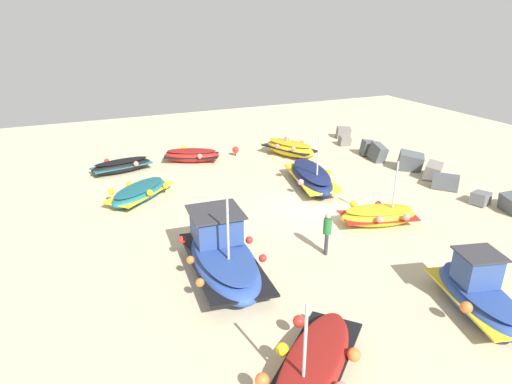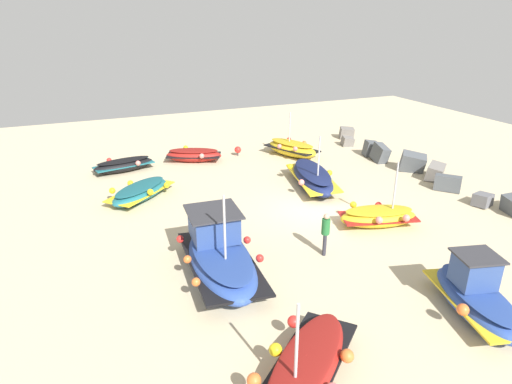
# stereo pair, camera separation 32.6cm
# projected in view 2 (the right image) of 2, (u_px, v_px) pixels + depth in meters

# --- Properties ---
(ground_plane) EXTENTS (48.21, 48.21, 0.00)m
(ground_plane) POSITION_uv_depth(u_px,v_px,m) (314.00, 209.00, 20.92)
(ground_plane) COLOR beige
(fishing_boat_0) EXTENTS (5.25, 2.79, 3.39)m
(fishing_boat_0) POSITION_uv_depth(u_px,v_px,m) (220.00, 255.00, 15.52)
(fishing_boat_0) COLOR #2D4C9E
(fishing_boat_0) RESTS_ON ground_plane
(fishing_boat_1) EXTENTS (5.27, 2.72, 3.07)m
(fishing_boat_1) POSITION_uv_depth(u_px,v_px,m) (312.00, 177.00, 23.52)
(fishing_boat_1) COLOR navy
(fishing_boat_1) RESTS_ON ground_plane
(fishing_boat_2) EXTENTS (3.92, 4.25, 2.87)m
(fishing_boat_2) POSITION_uv_depth(u_px,v_px,m) (306.00, 366.00, 11.01)
(fishing_boat_2) COLOR maroon
(fishing_boat_2) RESTS_ON ground_plane
(fishing_boat_3) EXTENTS (4.12, 2.48, 1.89)m
(fishing_boat_3) POSITION_uv_depth(u_px,v_px,m) (476.00, 296.00, 13.49)
(fishing_boat_3) COLOR #2D4C9E
(fishing_boat_3) RESTS_ON ground_plane
(fishing_boat_4) EXTENTS (3.69, 3.86, 0.80)m
(fishing_boat_4) POSITION_uv_depth(u_px,v_px,m) (140.00, 192.00, 22.03)
(fishing_boat_4) COLOR #1E6670
(fishing_boat_4) RESTS_ON ground_plane
(fishing_boat_5) EXTENTS (2.52, 3.68, 0.85)m
(fishing_boat_5) POSITION_uv_depth(u_px,v_px,m) (194.00, 155.00, 27.59)
(fishing_boat_5) COLOR maroon
(fishing_boat_5) RESTS_ON ground_plane
(fishing_boat_6) EXTENTS (4.05, 2.93, 2.88)m
(fishing_boat_6) POSITION_uv_depth(u_px,v_px,m) (292.00, 148.00, 28.67)
(fishing_boat_6) COLOR gold
(fishing_boat_6) RESTS_ON ground_plane
(fishing_boat_7) EXTENTS (2.27, 3.63, 2.94)m
(fishing_boat_7) POSITION_uv_depth(u_px,v_px,m) (378.00, 216.00, 19.17)
(fishing_boat_7) COLOR gold
(fishing_boat_7) RESTS_ON ground_plane
(fishing_boat_8) EXTENTS (1.95, 3.72, 0.77)m
(fishing_boat_8) POSITION_uv_depth(u_px,v_px,m) (124.00, 165.00, 25.89)
(fishing_boat_8) COLOR black
(fishing_boat_8) RESTS_ON ground_plane
(person_walking) EXTENTS (0.32, 0.32, 1.72)m
(person_walking) POSITION_uv_depth(u_px,v_px,m) (325.00, 231.00, 16.66)
(person_walking) COLOR #2D2D38
(person_walking) RESTS_ON ground_plane
(breakwater_rocks) EXTENTS (22.12, 2.50, 1.38)m
(breakwater_rocks) POSITION_uv_depth(u_px,v_px,m) (463.00, 184.00, 22.80)
(breakwater_rocks) COLOR slate
(breakwater_rocks) RESTS_ON ground_plane
(mooring_buoy_0) EXTENTS (0.44, 0.44, 0.64)m
(mooring_buoy_0) POSITION_uv_depth(u_px,v_px,m) (238.00, 150.00, 28.71)
(mooring_buoy_0) COLOR #3F3F42
(mooring_buoy_0) RESTS_ON ground_plane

